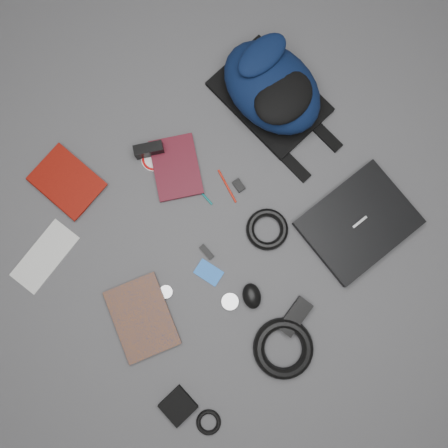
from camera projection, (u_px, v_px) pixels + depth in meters
ground at (224, 225)px, 1.46m from camera, size 4.00×4.00×0.00m
backpack at (272, 88)px, 1.44m from camera, size 0.33×0.44×0.17m
laptop at (358, 223)px, 1.45m from camera, size 0.36×0.28×0.03m
textbook_red at (50, 201)px, 1.46m from camera, size 0.21×0.26×0.02m
comic_book at (116, 329)px, 1.41m from camera, size 0.23×0.28×0.02m
envelope at (45, 256)px, 1.45m from camera, size 0.26×0.17×0.00m
dvd_case at (176, 167)px, 1.48m from camera, size 0.23×0.26×0.02m
compact_camera at (149, 150)px, 1.47m from camera, size 0.10×0.07×0.05m
sticker_disc at (154, 159)px, 1.49m from camera, size 0.10×0.10×0.00m
pen_teal at (200, 191)px, 1.48m from camera, size 0.02×0.12×0.01m
pen_red at (227, 186)px, 1.48m from camera, size 0.02×0.13×0.01m
id_badge at (209, 272)px, 1.44m from camera, size 0.08×0.10×0.00m
usb_black at (207, 252)px, 1.45m from camera, size 0.03×0.06×0.01m
key_fob at (239, 185)px, 1.48m from camera, size 0.03×0.04×0.01m
mouse at (252, 296)px, 1.41m from camera, size 0.09×0.10×0.04m
headphone_left at (166, 292)px, 1.43m from camera, size 0.06×0.06×0.01m
headphone_right at (230, 302)px, 1.43m from camera, size 0.07×0.07×0.01m
cable_coil at (267, 229)px, 1.45m from camera, size 0.15×0.15×0.03m
power_brick at (295, 316)px, 1.41m from camera, size 0.14×0.09×0.03m
power_cord_coil at (283, 348)px, 1.39m from camera, size 0.26×0.26×0.04m
pouch at (178, 406)px, 1.38m from camera, size 0.10×0.10×0.02m
earbud_coil at (209, 422)px, 1.38m from camera, size 0.10×0.10×0.01m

